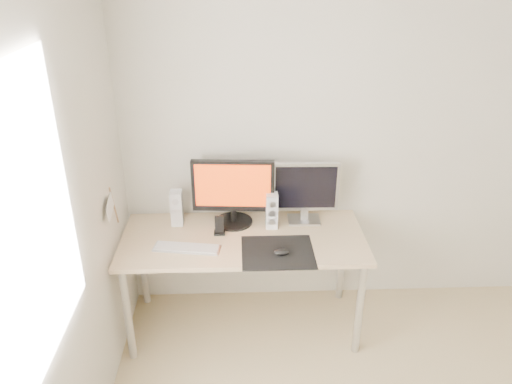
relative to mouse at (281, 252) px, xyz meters
name	(u,v)px	position (x,y,z in m)	size (l,w,h in m)	color
wall_back	(377,141)	(0.70, 0.60, 0.50)	(3.50, 3.50, 0.00)	silver
wall_left	(18,315)	(-1.05, -1.15, 0.50)	(3.50, 3.50, 0.00)	silver
window_pane	(6,256)	(-1.04, -1.15, 0.75)	(1.30, 1.30, 0.00)	white
mousepad	(278,252)	(-0.02, 0.03, -0.02)	(0.45, 0.40, 0.00)	black
mouse	(281,252)	(0.00, 0.00, 0.00)	(0.10, 0.06, 0.04)	black
desk	(243,247)	(-0.23, 0.23, -0.10)	(1.60, 0.70, 0.73)	#D1B587
main_monitor	(233,190)	(-0.29, 0.41, 0.23)	(0.55, 0.28, 0.47)	black
second_monitor	(305,190)	(0.19, 0.43, 0.22)	(0.45, 0.17, 0.43)	#B6B6B8
speaker_left	(177,208)	(-0.68, 0.42, 0.10)	(0.08, 0.09, 0.25)	silver
speaker_right	(272,210)	(-0.04, 0.36, 0.10)	(0.08, 0.09, 0.25)	white
keyboard	(187,248)	(-0.59, 0.09, -0.01)	(0.43, 0.18, 0.02)	#A8A8AA
phone_dock	(219,228)	(-0.39, 0.27, 0.02)	(0.07, 0.06, 0.13)	black
pennant	(111,206)	(-1.02, 0.08, 0.30)	(0.01, 0.23, 0.29)	#A57F54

